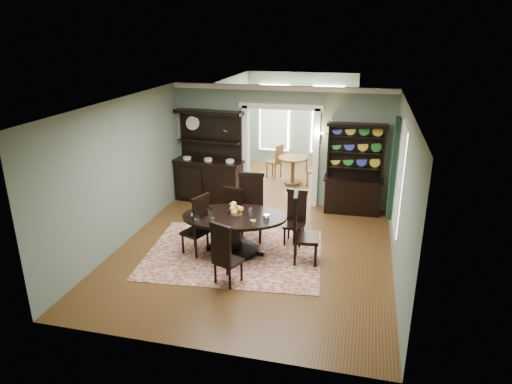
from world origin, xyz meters
TOP-DOWN VIEW (x-y plane):
  - room at (0.00, 0.04)m, footprint 5.51×6.01m
  - parlor at (0.00, 5.53)m, footprint 3.51×3.50m
  - doorway_trim at (0.00, 3.00)m, footprint 2.08×0.25m
  - right_window at (2.69, 0.93)m, footprint 0.15×1.47m
  - wall_sconce at (0.95, 2.85)m, footprint 0.27×0.21m
  - rug at (-0.35, -0.09)m, footprint 3.69×2.96m
  - dining_table at (-0.34, -0.03)m, footprint 2.26×2.21m
  - centerpiece at (-0.33, -0.02)m, footprint 1.60×1.03m
  - chair_far_left at (-0.57, 0.50)m, footprint 0.51×0.49m
  - chair_far_mid at (-0.20, 0.76)m, footprint 0.62×0.60m
  - chair_far_right at (0.76, 0.77)m, footprint 0.46×0.44m
  - chair_end_left at (-1.02, -0.25)m, footprint 0.58×0.60m
  - chair_end_right at (0.97, -0.09)m, footprint 0.55×0.57m
  - chair_near at (-0.18, -1.25)m, footprint 0.57×0.56m
  - sideboard at (-1.81, 2.72)m, footprint 1.84×0.79m
  - welsh_dresser at (1.85, 2.76)m, footprint 1.42×0.55m
  - parlor_table at (0.09, 4.53)m, footprint 0.87×0.87m
  - parlor_chair_left at (-0.49, 4.95)m, footprint 0.49×0.48m
  - parlor_chair_right at (0.59, 4.53)m, footprint 0.39×0.38m

SIDE VIEW (x-z plane):
  - rug at x=-0.35m, z-range 0.00..0.01m
  - parlor_chair_right at x=0.59m, z-range 0.03..0.91m
  - parlor_table at x=0.09m, z-range 0.12..0.92m
  - parlor_chair_left at x=-0.49m, z-range 0.04..1.07m
  - dining_table at x=-0.34m, z-range 0.16..0.98m
  - chair_far_right at x=0.76m, z-range 0.03..1.18m
  - chair_far_left at x=-0.57m, z-range 0.03..1.21m
  - chair_near at x=-0.18m, z-range 0.03..1.23m
  - chair_end_left at x=-1.02m, z-range 0.03..1.30m
  - chair_end_right at x=0.97m, z-range 0.04..1.44m
  - chair_far_mid at x=-0.20m, z-range 0.04..1.48m
  - welsh_dresser at x=1.85m, z-range -0.30..1.90m
  - sideboard at x=-1.81m, z-range -0.36..2.00m
  - centerpiece at x=-0.33m, z-range 0.76..1.02m
  - parlor at x=0.00m, z-range 0.01..3.02m
  - room at x=0.00m, z-range 0.07..3.08m
  - right_window at x=2.69m, z-range 0.54..2.66m
  - doorway_trim at x=0.00m, z-range 0.33..2.90m
  - wall_sconce at x=0.95m, z-range 1.79..1.99m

